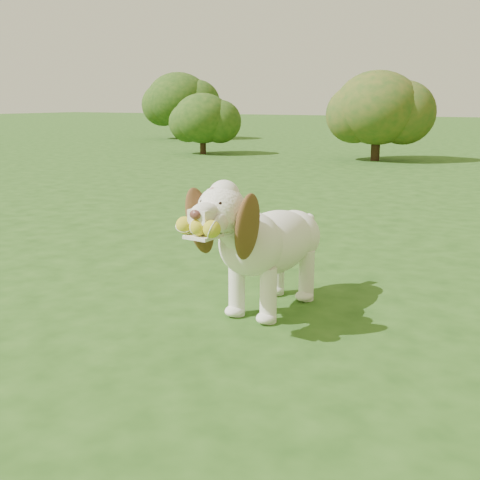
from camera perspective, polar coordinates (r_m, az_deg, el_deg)
The scene contains 5 objects.
ground at distance 2.92m, azimuth -0.27°, elevation -9.16°, with size 80.00×80.00×0.00m, color #204614.
dog at distance 3.13m, azimuth 2.33°, elevation 0.07°, with size 0.42×1.15×0.75m.
shrub_a at distance 12.72m, azimuth -3.56°, elevation 11.44°, with size 1.21×1.21×1.25m.
shrub_b at distance 11.56m, azimuth 12.91°, elevation 12.11°, with size 1.58×1.58×1.64m.
shrub_g at distance 17.82m, azimuth -5.87°, elevation 13.08°, with size 1.82×1.82×1.88m.
Camera 1 is at (1.33, -2.35, 1.11)m, focal length 45.00 mm.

